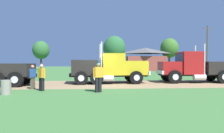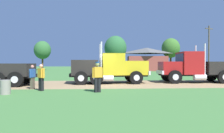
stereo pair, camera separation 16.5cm
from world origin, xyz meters
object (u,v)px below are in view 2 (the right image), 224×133
at_px(visitor_far_side, 133,70).
at_px(shed_building, 147,60).
at_px(visitor_walking_mid, 41,77).
at_px(utility_pole_near, 209,48).
at_px(visitor_by_barrel, 32,76).
at_px(steel_barrel, 5,87).
at_px(truck_near_right, 200,68).
at_px(truck_foreground_white, 109,68).
at_px(visitor_standing_near, 97,75).

relative_size(visitor_far_side, shed_building, 0.18).
relative_size(visitor_walking_mid, visitor_far_side, 0.98).
distance_m(visitor_walking_mid, utility_pole_near, 36.70).
relative_size(visitor_by_barrel, utility_pole_near, 0.17).
height_order(visitor_walking_mid, visitor_by_barrel, visitor_walking_mid).
distance_m(steel_barrel, utility_pole_near, 38.81).
distance_m(visitor_far_side, utility_pole_near, 24.38).
distance_m(visitor_far_side, shed_building, 24.96).
height_order(visitor_walking_mid, shed_building, shed_building).
bearing_deg(truck_near_right, visitor_walking_mid, -159.37).
bearing_deg(visitor_by_barrel, visitor_walking_mid, -47.75).
relative_size(truck_foreground_white, visitor_standing_near, 3.77).
bearing_deg(truck_near_right, truck_foreground_white, -178.41).
bearing_deg(steel_barrel, visitor_by_barrel, 72.93).
relative_size(truck_foreground_white, truck_near_right, 0.90).
bearing_deg(visitor_far_side, shed_building, 73.22).
distance_m(shed_building, utility_pole_near, 13.56).
bearing_deg(visitor_far_side, utility_pole_near, 41.58).
relative_size(truck_foreground_white, visitor_by_barrel, 4.25).
xyz_separation_m(visitor_by_barrel, steel_barrel, (-0.71, -2.30, -0.46)).
distance_m(truck_foreground_white, utility_pole_near, 30.29).
bearing_deg(steel_barrel, visitor_walking_mid, 40.80).
distance_m(truck_foreground_white, shed_building, 31.11).
bearing_deg(visitor_by_barrel, truck_foreground_white, 34.24).
bearing_deg(visitor_standing_near, truck_near_right, 31.46).
bearing_deg(shed_building, visitor_standing_near, -107.85).
distance_m(visitor_walking_mid, visitor_far_side, 12.60).
height_order(visitor_far_side, shed_building, shed_building).
bearing_deg(utility_pole_near, shed_building, 143.87).
bearing_deg(visitor_by_barrel, visitor_standing_near, -21.84).
xyz_separation_m(visitor_by_barrel, utility_pole_near, (26.42, 25.08, 4.07)).
xyz_separation_m(visitor_far_side, utility_pole_near, (17.99, 15.96, 3.99)).
bearing_deg(visitor_standing_near, shed_building, 72.15).
bearing_deg(truck_foreground_white, shed_building, 70.69).
relative_size(visitor_standing_near, visitor_walking_mid, 1.09).
bearing_deg(truck_foreground_white, visitor_standing_near, -99.54).
bearing_deg(visitor_by_barrel, utility_pole_near, 43.51).
distance_m(truck_foreground_white, visitor_walking_mid, 6.42).
relative_size(visitor_standing_near, utility_pole_near, 0.20).
distance_m(truck_near_right, utility_pole_near, 25.02).
xyz_separation_m(visitor_standing_near, utility_pole_near, (21.99, 26.85, 3.91)).
bearing_deg(truck_foreground_white, steel_barrel, -135.53).
height_order(truck_foreground_white, visitor_by_barrel, truck_foreground_white).
height_order(truck_near_right, visitor_standing_near, truck_near_right).
xyz_separation_m(visitor_standing_near, visitor_far_side, (4.00, 10.90, -0.07)).
height_order(visitor_standing_near, visitor_far_side, visitor_standing_near).
height_order(visitor_walking_mid, utility_pole_near, utility_pole_near).
xyz_separation_m(truck_foreground_white, utility_pole_near, (21.08, 21.44, 3.62)).
relative_size(steel_barrel, shed_building, 0.08).
xyz_separation_m(shed_building, utility_pole_near, (10.80, -7.88, 2.28)).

